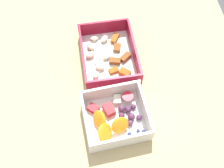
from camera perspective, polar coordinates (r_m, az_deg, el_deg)
table_surface at (r=73.28cm, az=-0.28°, el=-2.22°), size 80.00×80.00×2.00cm
pasta_container at (r=76.98cm, az=-0.74°, el=6.08°), size 21.19×16.29×5.41cm
fruit_bowl at (r=67.02cm, az=0.69°, el=-7.14°), size 16.06×16.95×5.77cm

